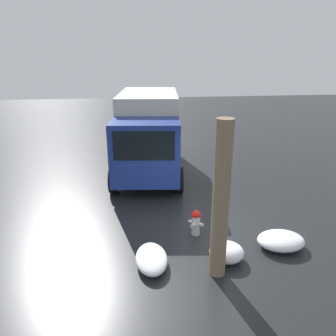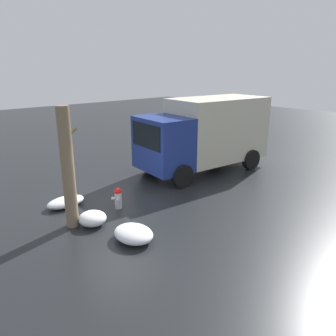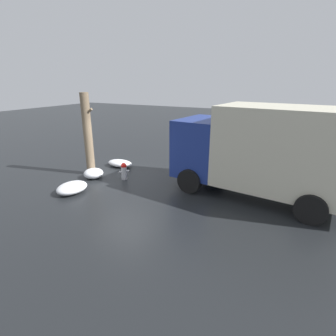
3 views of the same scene
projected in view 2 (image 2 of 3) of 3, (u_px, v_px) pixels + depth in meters
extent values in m
plane|color=black|center=(119.00, 208.00, 10.81)|extent=(60.00, 60.00, 0.00)
cylinder|color=#B7B7BC|center=(118.00, 200.00, 10.73)|extent=(0.23, 0.23, 0.55)
cylinder|color=red|center=(118.00, 191.00, 10.64)|extent=(0.24, 0.24, 0.07)
sphere|color=red|center=(118.00, 190.00, 10.63)|extent=(0.19, 0.19, 0.19)
cylinder|color=#B7B7BC|center=(113.00, 199.00, 10.70)|extent=(0.15, 0.15, 0.11)
cylinder|color=#B7B7BC|center=(118.00, 200.00, 10.55)|extent=(0.13, 0.13, 0.09)
cylinder|color=#B7B7BC|center=(119.00, 197.00, 10.87)|extent=(0.13, 0.13, 0.09)
cylinder|color=#7F6B51|center=(68.00, 169.00, 9.11)|extent=(0.36, 0.36, 3.49)
cylinder|color=#7F6B51|center=(70.00, 133.00, 8.92)|extent=(0.41, 0.10, 0.33)
cube|color=navy|center=(163.00, 144.00, 13.11)|extent=(1.87, 2.47, 2.13)
cube|color=black|center=(146.00, 136.00, 12.53)|extent=(0.25, 1.92, 0.94)
cube|color=beige|center=(217.00, 129.00, 14.70)|extent=(4.57, 2.79, 2.73)
cylinder|color=black|center=(182.00, 176.00, 12.59)|extent=(0.93, 0.38, 0.90)
cylinder|color=black|center=(150.00, 162.00, 14.36)|extent=(0.93, 0.38, 0.90)
cylinder|color=black|center=(251.00, 159.00, 14.82)|extent=(0.93, 0.38, 0.90)
cylinder|color=black|center=(215.00, 150.00, 16.60)|extent=(0.93, 0.38, 0.90)
ellipsoid|color=white|center=(66.00, 202.00, 10.89)|extent=(1.28, 0.73, 0.32)
ellipsoid|color=white|center=(93.00, 218.00, 9.61)|extent=(0.80, 0.82, 0.42)
ellipsoid|color=white|center=(134.00, 234.00, 8.77)|extent=(0.95, 1.20, 0.37)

